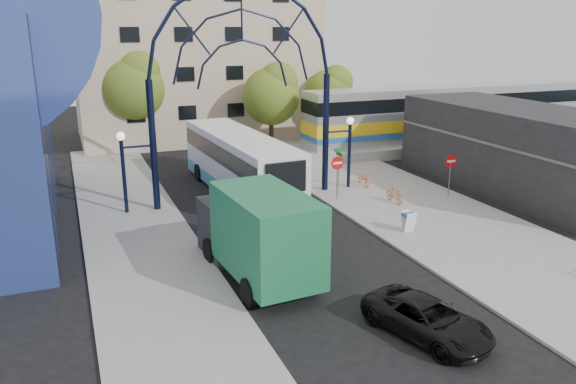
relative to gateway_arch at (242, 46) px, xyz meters
name	(u,v)px	position (x,y,z in m)	size (l,w,h in m)	color
ground	(368,310)	(0.00, -14.00, -8.56)	(120.00, 120.00, 0.00)	black
sidewalk_east	(475,239)	(8.00, -10.00, -8.50)	(8.00, 56.00, 0.12)	gray
plaza_west	(153,271)	(-6.50, -8.00, -8.50)	(5.00, 50.00, 0.12)	gray
gateway_arch	(242,46)	(0.00, 0.00, 0.00)	(13.64, 0.44, 12.10)	black
stop_sign	(337,167)	(4.80, -2.00, -6.56)	(0.80, 0.07, 2.50)	slate
do_not_enter_sign	(451,165)	(11.00, -4.00, -6.58)	(0.76, 0.07, 2.48)	slate
street_name_sign	(339,162)	(5.20, -1.40, -6.43)	(0.70, 0.70, 2.80)	slate
sandwich_board	(409,219)	(5.60, -8.02, -7.81)	(0.55, 0.61, 0.99)	white
commercial_block_east	(520,149)	(16.00, -4.00, -6.06)	(6.00, 16.00, 5.00)	black
apartment_block	(193,57)	(2.00, 20.97, -1.55)	(20.00, 12.10, 14.00)	#C8A88B
train_platform	(447,142)	(20.00, 8.00, -8.16)	(32.00, 5.00, 0.80)	gray
train_car	(450,112)	(20.00, 8.00, -5.66)	(25.10, 3.05, 4.20)	#B7B7BC
tree_north_a	(273,93)	(6.12, 11.93, -3.95)	(4.48, 4.48, 7.00)	#382314
tree_north_b	(134,84)	(-3.88, 15.93, -3.29)	(5.12, 5.12, 8.00)	#382314
tree_north_c	(331,91)	(12.12, 13.93, -4.28)	(4.16, 4.16, 6.50)	#382314
city_bus	(240,163)	(0.13, 1.45, -6.70)	(3.61, 13.09, 3.56)	white
green_truck	(256,232)	(-2.66, -9.77, -6.73)	(3.24, 7.44, 3.67)	black
black_suv	(427,319)	(0.91, -16.16, -7.95)	(2.01, 4.37, 1.21)	black
bike_near_a	(364,178)	(7.68, 0.00, -8.00)	(0.58, 1.68, 0.88)	#FF6433
bike_near_b	(394,194)	(7.48, -3.81, -7.97)	(0.43, 1.54, 0.92)	#CE5C29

